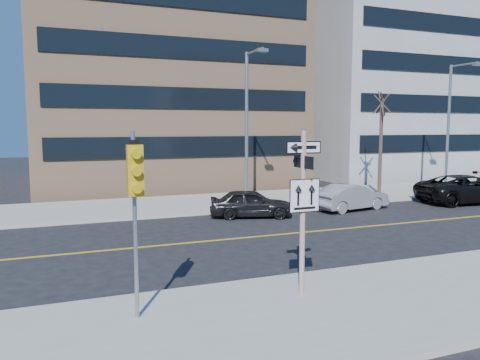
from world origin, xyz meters
name	(u,v)px	position (x,y,z in m)	size (l,w,h in m)	color
ground	(261,271)	(0.00, 0.00, 0.00)	(120.00, 120.00, 0.00)	black
far_sidewalk	(434,189)	(18.00, 12.00, 0.07)	(66.00, 6.00, 0.15)	#9D9B93
road_centerline	(461,218)	(12.00, 4.00, 0.01)	(40.00, 0.14, 0.01)	gold
sign_pole	(303,202)	(0.00, -2.51, 2.44)	(0.92, 0.92, 4.06)	silver
traffic_signal	(135,186)	(-4.00, -2.66, 3.03)	(0.32, 0.45, 4.00)	gray
parked_car_a	(251,203)	(2.93, 7.75, 0.66)	(3.90, 1.57, 1.33)	black
parked_car_b	(351,197)	(8.42, 7.63, 0.67)	(4.09, 1.43, 1.35)	gray
parked_car_c	(468,189)	(15.83, 7.18, 0.79)	(5.69, 2.63, 1.58)	black
streetlight_a	(248,117)	(4.00, 10.76, 4.76)	(0.55, 2.25, 8.00)	gray
streetlight_b	(452,119)	(18.00, 10.76, 4.76)	(0.55, 2.25, 8.00)	gray
street_tree_west	(382,106)	(13.00, 11.30, 5.52)	(1.80, 1.80, 6.35)	#32261D
building_brick	(156,66)	(2.00, 25.00, 9.00)	(18.00, 18.00, 18.00)	tan
building_grey_mid	(392,92)	(24.00, 24.00, 7.50)	(20.00, 16.00, 15.00)	#939698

